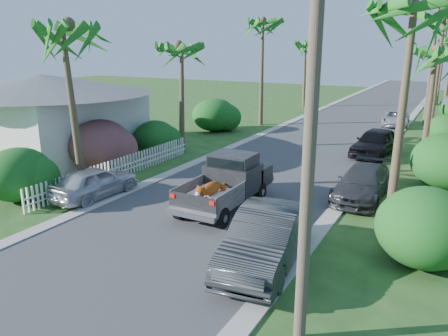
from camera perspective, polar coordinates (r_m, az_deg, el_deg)
The scene contains 30 objects.
ground at distance 14.23m, azimuth -9.52°, elevation -10.26°, with size 120.00×120.00×0.00m, color #22481B.
road at distance 36.41m, azimuth 15.44°, elevation 5.42°, with size 8.00×100.00×0.02m, color #38383A.
curb_left at distance 37.59m, azimuth 9.05°, elevation 6.14°, with size 0.60×100.00×0.06m, color #A5A39E.
curb_right at distance 35.70m, azimuth 22.17°, elevation 4.66°, with size 0.60×100.00×0.06m, color #A5A39E.
pickup_truck at distance 17.32m, azimuth 0.74°, elevation -1.65°, with size 1.98×5.12×2.06m.
parked_car_rn at distance 12.81m, azimuth 5.52°, elevation -9.13°, with size 1.73×4.95×1.63m, color #2C2F31.
parked_car_rm at distance 19.03m, azimuth 17.63°, elevation -1.92°, with size 1.83×4.51×1.31m, color #303235.
parked_car_rf at distance 26.61m, azimuth 19.19°, elevation 3.15°, with size 1.84×4.58×1.56m, color black.
parked_car_rd at distance 37.38m, azimuth 21.52°, elevation 6.03°, with size 1.91×4.14×1.15m, color silver.
parked_car_ln at distance 19.02m, azimuth -16.53°, elevation -1.79°, with size 1.58×3.92×1.34m, color silver.
palm_l_a at distance 19.29m, azimuth -20.06°, elevation 17.06°, with size 4.40×4.40×8.20m.
palm_l_b at distance 26.52m, azimuth -5.71°, elevation 15.59°, with size 4.40×4.40×7.40m.
palm_l_c at distance 34.96m, azimuth 5.10°, elevation 18.53°, with size 4.40×4.40×9.20m.
palm_l_d at distance 46.31m, azimuth 10.67°, elevation 15.82°, with size 4.40×4.40×7.70m.
palm_r_a at distance 16.10m, azimuth 23.56°, elevation 18.92°, with size 4.40×4.40×8.70m.
palm_r_b at distance 25.00m, azimuth 26.03°, elevation 13.68°, with size 4.40×4.40×7.20m.
palm_r_c at distance 36.06m, azimuth 26.88°, elevation 17.20°, with size 4.40×4.40×9.40m.
shrub_l_a at distance 19.71m, azimuth -25.30°, elevation -0.76°, with size 2.60×2.86×2.20m, color #154B1B.
shrub_l_b at distance 23.03m, azimuth -15.88°, elevation 2.89°, with size 3.00×3.30×2.60m, color #AC1854.
shrub_l_c at distance 25.78m, azimuth -9.01°, elevation 3.95°, with size 2.40×2.64×2.00m, color #154B1B.
shrub_l_d at distance 32.63m, azimuth -1.28°, elevation 6.96°, with size 3.20×3.52×2.40m, color #154B1B.
shrub_r_a at distance 13.91m, azimuth 24.81°, elevation -7.03°, with size 2.80×3.08×2.30m, color #154B1B.
shrub_r_b at distance 21.54m, azimuth 27.07°, elevation 0.74°, with size 3.00×3.30×2.50m, color #154B1B.
shrub_r_c at distance 30.40m, azimuth 27.17°, elevation 4.28°, with size 2.60×2.86×2.10m, color #154B1B.
picket_fence at distance 21.66m, azimuth -13.21°, elevation 0.10°, with size 0.10×11.00×1.00m, color white.
house_left at distance 27.35m, azimuth -22.43°, elevation 6.02°, with size 9.00×8.00×4.60m.
utility_pole_a at distance 8.48m, azimuth 11.21°, elevation 4.64°, with size 1.60×0.26×9.00m.
utility_pole_b at distance 23.15m, azimuth 22.82°, elevation 10.62°, with size 1.60×0.26×9.00m.
utility_pole_c at distance 38.07m, azimuth 25.44°, elevation 11.89°, with size 1.60×0.26×9.00m.
utility_pole_d at distance 53.04m, azimuth 26.59°, elevation 12.44°, with size 1.60×0.26×9.00m.
Camera 1 is at (8.07, -9.96, 6.19)m, focal length 35.00 mm.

